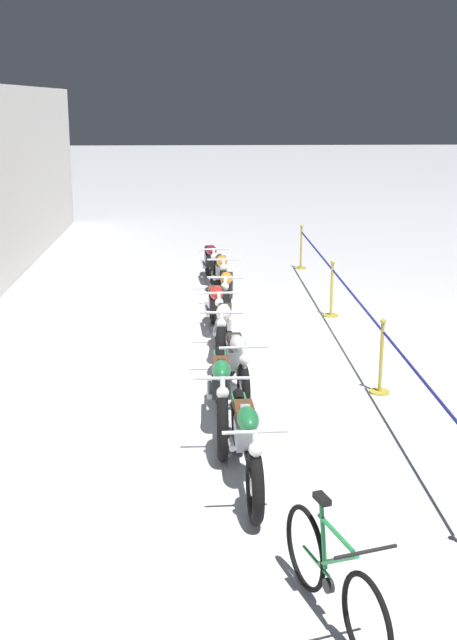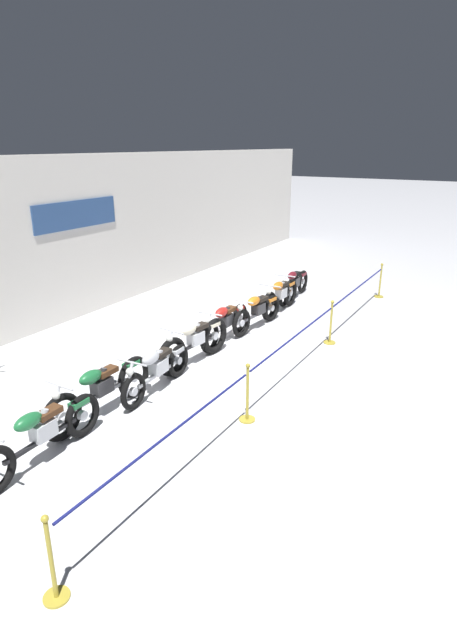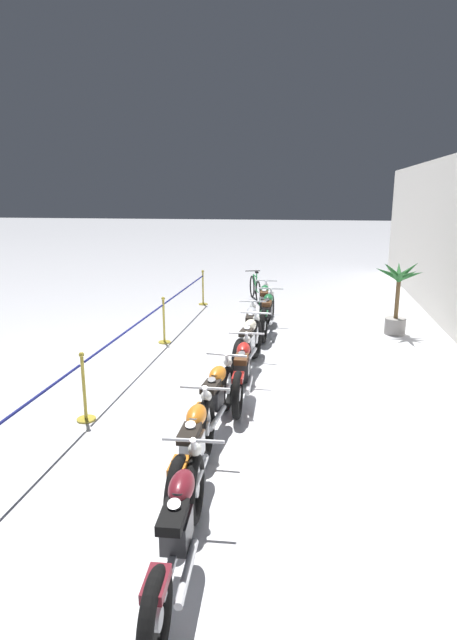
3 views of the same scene
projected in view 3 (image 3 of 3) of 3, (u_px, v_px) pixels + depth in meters
ground_plane at (210, 380)px, 8.99m from camera, size 120.00×120.00×0.00m
motorcycle_green_0 at (264, 302)px, 13.29m from camera, size 2.36×0.62×0.94m
motorcycle_green_1 at (268, 314)px, 11.90m from camera, size 2.47×0.62×0.97m
motorcycle_silver_2 at (251, 327)px, 10.78m from camera, size 2.15×0.62×0.91m
motorcycle_cream_3 at (248, 345)px, 9.41m from camera, size 2.23×0.62×0.98m
motorcycle_red_4 at (243, 371)px, 8.05m from camera, size 2.20×0.62×0.94m
motorcycle_orange_5 at (215, 399)px, 6.96m from camera, size 2.13×0.62×0.93m
motorcycle_orange_6 at (194, 449)px, 5.56m from camera, size 2.21×0.62×0.96m
motorcycle_maroon_7 at (179, 531)px, 4.24m from camera, size 2.31×0.62×0.93m
bicycle at (255, 289)px, 15.66m from camera, size 1.66×0.64×0.96m
potted_palm_left_of_row at (398, 296)px, 11.73m from camera, size 1.16×1.11×1.81m
stanchion_far_left at (154, 317)px, 10.44m from camera, size 12.55×0.28×1.05m
stanchion_mid_left at (164, 327)px, 11.16m from camera, size 0.28×0.28×1.05m
stanchion_mid_right at (85, 397)px, 7.29m from camera, size 0.28×0.28×1.05m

